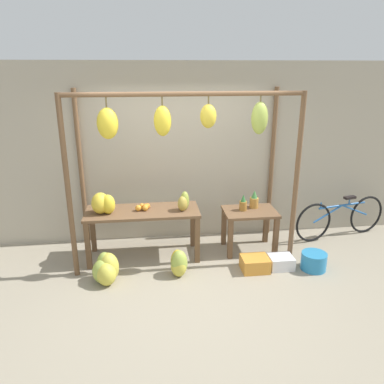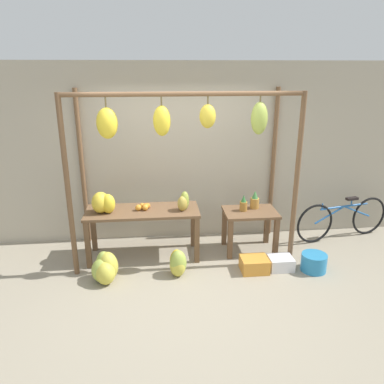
{
  "view_description": "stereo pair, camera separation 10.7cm",
  "coord_description": "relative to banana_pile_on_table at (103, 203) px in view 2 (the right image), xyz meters",
  "views": [
    {
      "loc": [
        -0.49,
        -4.23,
        2.7
      ],
      "look_at": [
        0.13,
        0.85,
        0.99
      ],
      "focal_mm": 35.0,
      "sensor_mm": 36.0,
      "label": 1
    },
    {
      "loc": [
        -0.38,
        -4.24,
        2.7
      ],
      "look_at": [
        0.13,
        0.85,
        0.99
      ],
      "focal_mm": 35.0,
      "sensor_mm": 36.0,
      "label": 2
    }
  ],
  "objects": [
    {
      "name": "pineapple_cluster",
      "position": [
        2.16,
        0.16,
        -0.13
      ],
      "size": [
        0.32,
        0.21,
        0.28
      ],
      "color": "#A3702D",
      "rests_on": "display_table_side"
    },
    {
      "name": "fruit_crate_white",
      "position": [
        2.07,
        -0.54,
        -0.79
      ],
      "size": [
        0.37,
        0.31,
        0.2
      ],
      "color": "orange",
      "rests_on": "ground_plane"
    },
    {
      "name": "banana_pile_ground_left",
      "position": [
        0.05,
        -0.59,
        -0.71
      ],
      "size": [
        0.46,
        0.49,
        0.4
      ],
      "color": "gold",
      "rests_on": "ground_plane"
    },
    {
      "name": "papaya_pile",
      "position": [
        1.13,
        -0.02,
        -0.02
      ],
      "size": [
        0.23,
        0.24,
        0.28
      ],
      "color": "#93A33D",
      "rests_on": "display_table_main"
    },
    {
      "name": "parked_bicycle",
      "position": [
        3.78,
        0.36,
        -0.54
      ],
      "size": [
        1.69,
        0.41,
        0.7
      ],
      "color": "black",
      "rests_on": "ground_plane"
    },
    {
      "name": "stall_awning",
      "position": [
        1.07,
        -0.17,
        0.89
      ],
      "size": [
        3.09,
        1.18,
        2.42
      ],
      "color": "brown",
      "rests_on": "ground_plane"
    },
    {
      "name": "fruit_crate_purple",
      "position": [
        2.46,
        -0.52,
        -0.8
      ],
      "size": [
        0.34,
        0.28,
        0.18
      ],
      "color": "silver",
      "rests_on": "ground_plane"
    },
    {
      "name": "shop_wall_back",
      "position": [
        1.14,
        0.76,
        0.51
      ],
      "size": [
        8.0,
        0.08,
        2.8
      ],
      "color": "#B2A893",
      "rests_on": "ground_plane"
    },
    {
      "name": "ground_plane",
      "position": [
        1.14,
        -0.8,
        -0.89
      ],
      "size": [
        20.0,
        20.0,
        0.0
      ],
      "primitive_type": "plane",
      "color": "gray"
    },
    {
      "name": "orange_pile",
      "position": [
        0.57,
        0.07,
        -0.11
      ],
      "size": [
        0.21,
        0.18,
        0.09
      ],
      "color": "orange",
      "rests_on": "display_table_main"
    },
    {
      "name": "banana_pile_ground_right",
      "position": [
        1.01,
        -0.55,
        -0.71
      ],
      "size": [
        0.29,
        0.33,
        0.38
      ],
      "color": "#9EB247",
      "rests_on": "ground_plane"
    },
    {
      "name": "display_table_main",
      "position": [
        0.54,
        0.05,
        -0.26
      ],
      "size": [
        1.63,
        0.63,
        0.74
      ],
      "color": "brown",
      "rests_on": "ground_plane"
    },
    {
      "name": "banana_pile_on_table",
      "position": [
        0.0,
        0.0,
        0.0
      ],
      "size": [
        0.4,
        0.35,
        0.3
      ],
      "color": "yellow",
      "rests_on": "display_table_main"
    },
    {
      "name": "blue_bucket",
      "position": [
        2.9,
        -0.61,
        -0.76
      ],
      "size": [
        0.35,
        0.35,
        0.25
      ],
      "color": "teal",
      "rests_on": "ground_plane"
    },
    {
      "name": "display_table_side",
      "position": [
        2.15,
        0.08,
        -0.39
      ],
      "size": [
        0.79,
        0.57,
        0.65
      ],
      "color": "brown",
      "rests_on": "ground_plane"
    }
  ]
}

